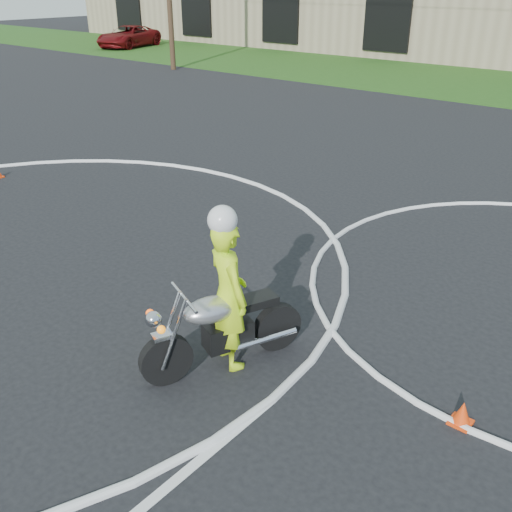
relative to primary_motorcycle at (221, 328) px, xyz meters
The scene contains 6 objects.
grass_strip 24.40m from the primary_motorcycle, 101.99° to the left, with size 120.00×10.00×0.02m, color #1E4714.
course_markings 3.19m from the primary_motorcycle, 157.22° to the left, with size 19.05×19.05×0.12m.
primary_motorcycle is the anchor object (origin of this frame).
rider_primary_grp 0.50m from the primary_motorcycle, 85.16° to the left, with size 0.85×0.72×2.19m.
pickup_grp 38.61m from the primary_motorcycle, 142.62° to the left, with size 3.64×5.70×1.46m.
traffic_cones 2.10m from the primary_motorcycle, 148.56° to the right, with size 18.26×8.30×0.30m.
Camera 1 is at (9.26, -1.24, 4.54)m, focal length 40.00 mm.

